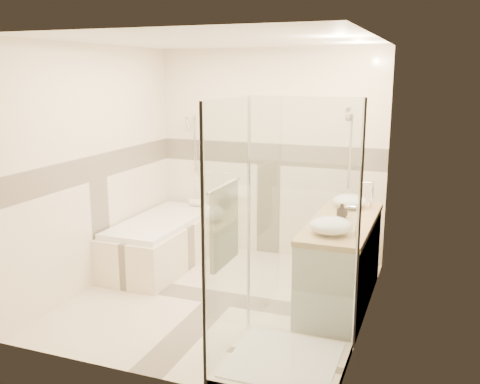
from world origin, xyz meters
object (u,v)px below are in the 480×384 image
(vanity, at_px, (341,262))
(vessel_sink_near, at_px, (350,201))
(amenity_bottle_a, at_px, (340,212))
(shower_enclosure, at_px, (273,302))
(bathtub, at_px, (162,239))
(vessel_sink_far, at_px, (331,225))
(amenity_bottle_b, at_px, (342,211))

(vanity, xyz_separation_m, vessel_sink_near, (-0.02, 0.50, 0.49))
(vessel_sink_near, distance_m, amenity_bottle_a, 0.53)
(shower_enclosure, relative_size, amenity_bottle_a, 12.80)
(shower_enclosure, distance_m, amenity_bottle_a, 1.34)
(bathtub, bearing_deg, vessel_sink_near, 4.04)
(vessel_sink_far, relative_size, amenity_bottle_a, 2.34)
(vessel_sink_near, distance_m, vessel_sink_far, 0.98)
(bathtub, xyz_separation_m, amenity_bottle_a, (2.13, -0.38, 0.62))
(vessel_sink_near, bearing_deg, vanity, -87.71)
(vessel_sink_near, bearing_deg, vessel_sink_far, -90.00)
(amenity_bottle_a, bearing_deg, amenity_bottle_b, 90.00)
(vanity, relative_size, shower_enclosure, 0.79)
(amenity_bottle_a, xyz_separation_m, amenity_bottle_b, (0.00, 0.09, -0.01))
(bathtub, relative_size, vessel_sink_far, 4.57)
(vessel_sink_near, bearing_deg, amenity_bottle_a, -90.00)
(vanity, distance_m, amenity_bottle_a, 0.50)
(vanity, height_order, amenity_bottle_b, amenity_bottle_b)
(amenity_bottle_b, bearing_deg, shower_enclosure, -101.53)
(bathtub, height_order, amenity_bottle_b, amenity_bottle_b)
(vessel_sink_far, distance_m, amenity_bottle_b, 0.55)
(amenity_bottle_a, distance_m, amenity_bottle_b, 0.09)
(vessel_sink_far, bearing_deg, amenity_bottle_a, 90.00)
(vanity, relative_size, vessel_sink_far, 4.35)
(shower_enclosure, height_order, amenity_bottle_a, shower_enclosure)
(shower_enclosure, relative_size, vessel_sink_near, 5.79)
(vessel_sink_near, xyz_separation_m, amenity_bottle_b, (0.00, -0.43, 0.00))
(shower_enclosure, relative_size, vessel_sink_far, 5.48)
(shower_enclosure, bearing_deg, vessel_sink_near, 81.25)
(vanity, xyz_separation_m, amenity_bottle_a, (-0.02, -0.03, 0.50))
(vanity, height_order, amenity_bottle_a, amenity_bottle_a)
(vessel_sink_near, bearing_deg, bathtub, -175.96)
(vessel_sink_far, xyz_separation_m, amenity_bottle_a, (0.00, 0.45, 0.01))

